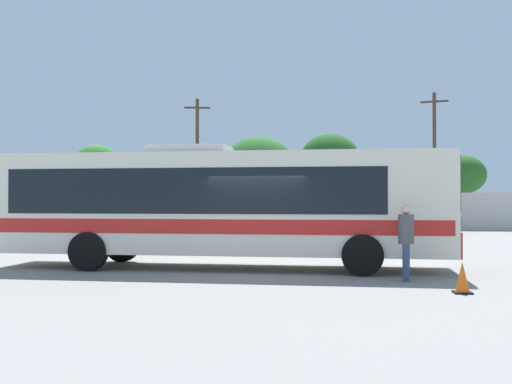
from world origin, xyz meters
The scene contains 15 objects.
ground_plane centered at (0.00, 10.00, 0.00)m, with size 300.00×300.00×0.00m, color gray.
perimeter_wall centered at (0.00, 23.15, 1.17)m, with size 80.00×0.30×2.35m, color beige.
coach_bus_cream_red centered at (-1.21, 0.67, 1.82)m, with size 12.48×3.26×3.40m.
attendant_by_bus_door centered at (3.60, -1.64, 1.01)m, with size 0.42×0.42×1.79m.
parked_car_leftmost_maroon centered at (-12.04, 19.34, 0.78)m, with size 4.52×2.26×1.48m.
parked_car_second_grey centered at (-6.79, 18.48, 0.76)m, with size 4.06×2.07×1.41m.
parked_car_third_red centered at (0.36, 18.59, 0.81)m, with size 4.53×2.25×1.53m.
parked_car_rightmost_maroon centered at (6.98, 18.48, 0.79)m, with size 4.54×2.18×1.48m.
utility_pole_near centered at (9.33, 25.17, 4.69)m, with size 1.77×0.59×9.00m.
utility_pole_far centered at (-6.65, 25.47, 4.62)m, with size 1.79×0.47×8.88m.
roadside_tree_left centered at (-14.51, 27.45, 4.49)m, with size 3.41×3.41×5.97m.
roadside_tree_midleft centered at (-2.61, 27.91, 4.17)m, with size 5.42×5.42×6.48m.
roadside_tree_midright centered at (2.51, 27.49, 4.79)m, with size 4.20×4.20×6.59m.
roadside_tree_right centered at (11.78, 27.93, 3.65)m, with size 3.21×3.21×5.03m.
traffic_cone_on_apron centered at (4.46, -3.43, 0.31)m, with size 0.36×0.36×0.64m.
Camera 1 is at (1.51, -16.16, 1.89)m, focal length 42.97 mm.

